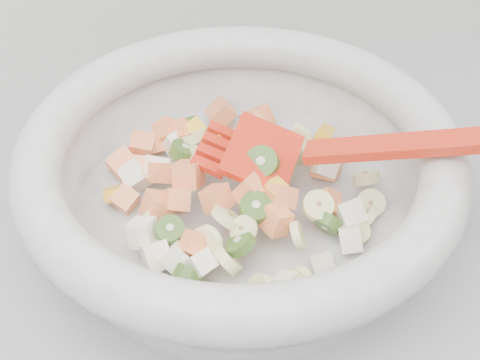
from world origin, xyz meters
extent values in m
cylinder|color=silver|center=(-0.15, 1.48, 0.91)|extent=(0.30, 0.30, 0.02)
torus|color=silver|center=(-0.15, 1.48, 0.98)|extent=(0.36, 0.36, 0.04)
cylinder|color=beige|center=(-0.23, 1.47, 0.93)|extent=(0.03, 0.04, 0.03)
cylinder|color=beige|center=(-0.16, 1.37, 0.93)|extent=(0.02, 0.04, 0.03)
cylinder|color=beige|center=(-0.12, 1.53, 0.95)|extent=(0.03, 0.02, 0.02)
cylinder|color=beige|center=(-0.08, 1.56, 0.93)|extent=(0.02, 0.03, 0.03)
cylinder|color=beige|center=(-0.18, 1.55, 0.94)|extent=(0.03, 0.03, 0.03)
cylinder|color=beige|center=(-0.06, 1.42, 0.93)|extent=(0.03, 0.03, 0.02)
cylinder|color=beige|center=(-0.17, 1.44, 0.95)|extent=(0.03, 0.04, 0.03)
cylinder|color=beige|center=(-0.08, 1.53, 0.94)|extent=(0.03, 0.03, 0.03)
cylinder|color=beige|center=(-0.17, 1.41, 0.94)|extent=(0.03, 0.03, 0.03)
cylinder|color=beige|center=(-0.04, 1.45, 0.92)|extent=(0.04, 0.03, 0.03)
cylinder|color=beige|center=(-0.16, 1.42, 0.95)|extent=(0.02, 0.03, 0.02)
cylinder|color=beige|center=(-0.19, 1.42, 0.94)|extent=(0.03, 0.03, 0.03)
cylinder|color=beige|center=(-0.18, 1.52, 0.95)|extent=(0.02, 0.03, 0.03)
cylinder|color=beige|center=(-0.13, 1.37, 0.93)|extent=(0.03, 0.03, 0.03)
cylinder|color=beige|center=(-0.21, 1.38, 0.93)|extent=(0.03, 0.03, 0.03)
cylinder|color=beige|center=(-0.03, 1.48, 0.93)|extent=(0.03, 0.03, 0.03)
cylinder|color=beige|center=(-0.12, 1.41, 0.94)|extent=(0.02, 0.03, 0.03)
cylinder|color=beige|center=(-0.12, 1.45, 0.95)|extent=(0.03, 0.03, 0.02)
cylinder|color=beige|center=(-0.12, 1.38, 0.93)|extent=(0.02, 0.03, 0.03)
cylinder|color=beige|center=(-0.12, 1.56, 0.93)|extent=(0.04, 0.03, 0.04)
cylinder|color=beige|center=(-0.22, 1.39, 0.92)|extent=(0.03, 0.03, 0.02)
cylinder|color=beige|center=(-0.05, 1.43, 0.93)|extent=(0.03, 0.03, 0.03)
cylinder|color=beige|center=(-0.09, 1.44, 0.95)|extent=(0.03, 0.03, 0.02)
cylinder|color=beige|center=(-0.08, 1.51, 0.94)|extent=(0.04, 0.02, 0.04)
cube|color=#FF9850|center=(-0.12, 1.44, 0.96)|extent=(0.03, 0.03, 0.03)
cube|color=#FF9850|center=(-0.23, 1.53, 0.94)|extent=(0.02, 0.03, 0.03)
cube|color=#FF9850|center=(-0.08, 1.45, 0.94)|extent=(0.03, 0.03, 0.03)
cube|color=#FF9850|center=(-0.18, 1.57, 0.94)|extent=(0.03, 0.03, 0.03)
cube|color=#FF9850|center=(-0.21, 1.57, 0.93)|extent=(0.03, 0.03, 0.03)
cube|color=#FF9850|center=(-0.13, 1.52, 0.95)|extent=(0.03, 0.03, 0.03)
cube|color=#FF9850|center=(-0.17, 1.46, 0.95)|extent=(0.03, 0.03, 0.03)
cube|color=#FF9850|center=(-0.21, 1.52, 0.94)|extent=(0.03, 0.03, 0.03)
cube|color=#FF9850|center=(-0.06, 1.50, 0.93)|extent=(0.04, 0.04, 0.03)
cube|color=#FF9850|center=(-0.14, 1.46, 0.96)|extent=(0.03, 0.03, 0.03)
cube|color=#FF9850|center=(-0.10, 1.51, 0.94)|extent=(0.03, 0.03, 0.03)
cube|color=#FF9850|center=(-0.22, 1.56, 0.93)|extent=(0.03, 0.03, 0.02)
cube|color=#FF9850|center=(-0.20, 1.57, 0.94)|extent=(0.03, 0.03, 0.03)
cube|color=#FF9850|center=(-0.24, 1.54, 0.93)|extent=(0.03, 0.04, 0.03)
cube|color=#FF9850|center=(-0.13, 1.43, 0.95)|extent=(0.03, 0.03, 0.02)
cube|color=#FF9850|center=(-0.11, 1.55, 0.94)|extent=(0.03, 0.03, 0.03)
cube|color=#FF9850|center=(-0.11, 1.57, 0.93)|extent=(0.03, 0.03, 0.03)
cube|color=#FF9850|center=(-0.24, 1.50, 0.93)|extent=(0.03, 0.03, 0.03)
cube|color=#FF9850|center=(-0.22, 1.47, 0.94)|extent=(0.03, 0.03, 0.03)
cube|color=#FF9850|center=(-0.20, 1.47, 0.95)|extent=(0.03, 0.03, 0.03)
cube|color=#FF9850|center=(-0.11, 1.59, 0.93)|extent=(0.04, 0.04, 0.03)
cube|color=#FF9850|center=(-0.19, 1.49, 0.95)|extent=(0.03, 0.04, 0.03)
cube|color=#FF9850|center=(-0.20, 1.42, 0.94)|extent=(0.03, 0.02, 0.03)
cube|color=#FF9850|center=(-0.14, 1.60, 0.93)|extent=(0.03, 0.02, 0.03)
cylinder|color=#6AA938|center=(-0.14, 1.44, 0.96)|extent=(0.03, 0.03, 0.02)
cylinder|color=#6AA938|center=(-0.21, 1.40, 0.93)|extent=(0.03, 0.03, 0.03)
cylinder|color=#6AA938|center=(-0.16, 1.41, 0.95)|extent=(0.03, 0.03, 0.02)
cylinder|color=#6AA938|center=(-0.09, 1.43, 0.94)|extent=(0.02, 0.03, 0.03)
cylinder|color=#6AA938|center=(-0.19, 1.53, 0.95)|extent=(0.04, 0.04, 0.02)
cylinder|color=#6AA938|center=(-0.17, 1.57, 0.93)|extent=(0.02, 0.04, 0.04)
cylinder|color=#6AA938|center=(-0.21, 1.44, 0.94)|extent=(0.03, 0.03, 0.02)
cylinder|color=#6AA938|center=(-0.13, 1.48, 0.96)|extent=(0.04, 0.04, 0.03)
cylinder|color=#6AA938|center=(-0.12, 1.53, 0.94)|extent=(0.02, 0.03, 0.03)
cube|color=white|center=(-0.07, 1.49, 0.94)|extent=(0.02, 0.03, 0.03)
cube|color=white|center=(-0.07, 1.43, 0.93)|extent=(0.03, 0.03, 0.03)
cube|color=white|center=(-0.21, 1.42, 0.94)|extent=(0.03, 0.03, 0.03)
cube|color=white|center=(-0.19, 1.56, 0.93)|extent=(0.03, 0.03, 0.03)
cube|color=white|center=(-0.23, 1.43, 0.93)|extent=(0.03, 0.03, 0.03)
cube|color=white|center=(-0.13, 1.53, 0.95)|extent=(0.03, 0.03, 0.03)
cube|color=white|center=(-0.07, 1.41, 0.93)|extent=(0.02, 0.03, 0.03)
cube|color=white|center=(-0.15, 1.36, 0.93)|extent=(0.03, 0.03, 0.03)
cube|color=white|center=(-0.10, 1.39, 0.93)|extent=(0.02, 0.02, 0.03)
cube|color=white|center=(-0.23, 1.45, 0.94)|extent=(0.03, 0.03, 0.03)
cube|color=white|center=(-0.23, 1.52, 0.93)|extent=(0.03, 0.03, 0.04)
cube|color=white|center=(-0.14, 1.38, 0.93)|extent=(0.02, 0.03, 0.02)
cube|color=white|center=(-0.19, 1.40, 0.94)|extent=(0.03, 0.03, 0.03)
cube|color=white|center=(-0.21, 1.53, 0.93)|extent=(0.03, 0.03, 0.03)
cube|color=yellow|center=(-0.05, 1.54, 0.93)|extent=(0.03, 0.03, 0.02)
cube|color=yellow|center=(-0.12, 1.45, 0.96)|extent=(0.02, 0.03, 0.02)
cube|color=yellow|center=(-0.06, 1.51, 0.94)|extent=(0.02, 0.02, 0.02)
cube|color=yellow|center=(-0.16, 1.53, 0.95)|extent=(0.02, 0.02, 0.03)
cube|color=yellow|center=(-0.13, 1.43, 0.95)|extent=(0.02, 0.03, 0.03)
cube|color=yellow|center=(-0.17, 1.57, 0.94)|extent=(0.03, 0.03, 0.02)
cube|color=yellow|center=(-0.25, 1.51, 0.93)|extent=(0.02, 0.02, 0.02)
cube|color=red|center=(-0.13, 1.49, 0.96)|extent=(0.08, 0.09, 0.03)
cube|color=red|center=(-0.15, 1.53, 0.96)|extent=(0.03, 0.02, 0.02)
cube|color=red|center=(-0.16, 1.52, 0.96)|extent=(0.03, 0.02, 0.02)
cube|color=red|center=(-0.16, 1.50, 0.96)|extent=(0.03, 0.02, 0.02)
cube|color=red|center=(-0.17, 1.49, 0.96)|extent=(0.03, 0.02, 0.02)
cube|color=red|center=(-0.01, 1.42, 1.01)|extent=(0.19, 0.12, 0.07)
camera|label=1|loc=(-0.24, 1.08, 1.32)|focal=50.00mm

